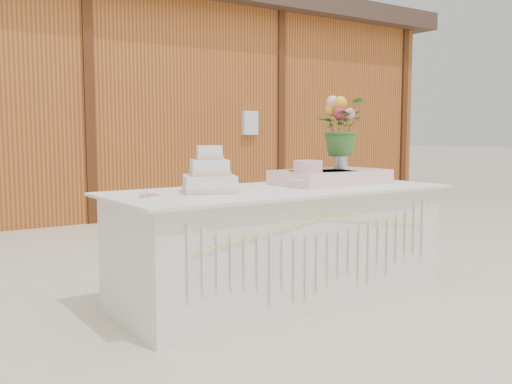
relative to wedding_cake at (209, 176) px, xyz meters
The scene contains 9 objects.
ground 1.02m from the wedding_cake, ahead, with size 80.00×80.00×0.00m, color beige.
barn 6.01m from the wedding_cake, 85.02° to the left, with size 12.60×4.60×3.30m.
cake_table 0.72m from the wedding_cake, ahead, with size 2.40×1.00×0.77m.
wedding_cake is the anchor object (origin of this frame).
pink_cake_stand 0.74m from the wedding_cake, ahead, with size 0.26×0.26×0.19m.
satin_runner 1.05m from the wedding_cake, ahead, with size 0.84×0.49×0.11m, color #FFCDCD.
flower_vase 1.18m from the wedding_cake, ahead, with size 0.11×0.11×0.15m, color silver.
bouquet 1.24m from the wedding_cake, ahead, with size 0.39×0.34×0.43m, color #346829.
loose_flowers 0.44m from the wedding_cake, behind, with size 0.14×0.34×0.02m, color #CB7C97, non-canonical shape.
Camera 1 is at (-2.35, -3.12, 1.15)m, focal length 40.00 mm.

